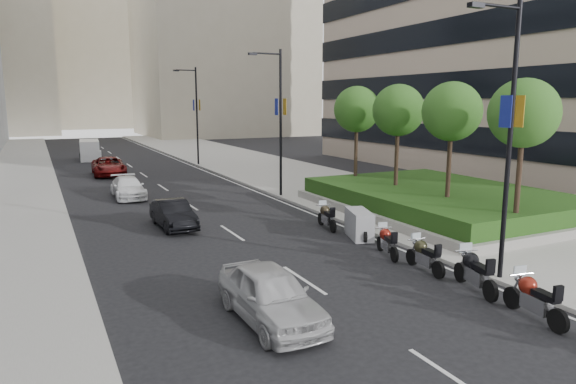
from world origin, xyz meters
TOP-DOWN VIEW (x-y plane):
  - ground at (0.00, 0.00)m, footprint 160.00×160.00m
  - sidewalk_right at (9.00, 30.00)m, footprint 10.00×100.00m
  - lane_edge at (3.70, 30.00)m, footprint 0.12×100.00m
  - lane_centre at (-1.50, 30.00)m, footprint 0.12×100.00m
  - building_cream_right at (22.00, 80.00)m, footprint 28.00×24.00m
  - building_cream_centre at (2.00, 120.00)m, footprint 30.00×24.00m
  - planter at (10.00, 10.00)m, footprint 10.00×14.00m
  - hedge at (10.00, 10.00)m, footprint 9.40×13.40m
  - tree_0 at (8.50, 4.00)m, footprint 2.80×2.80m
  - tree_1 at (8.50, 8.00)m, footprint 2.80×2.80m
  - tree_2 at (8.50, 12.00)m, footprint 2.80×2.80m
  - tree_3 at (8.50, 16.00)m, footprint 2.80×2.80m
  - lamp_post_0 at (4.14, 1.00)m, footprint 2.34×0.45m
  - lamp_post_1 at (4.14, 18.00)m, footprint 2.34×0.45m
  - lamp_post_2 at (4.14, 36.00)m, footprint 2.34×0.45m
  - motorcycle_1 at (2.65, -1.58)m, footprint 0.77×2.31m
  - motorcycle_2 at (2.85, 0.73)m, footprint 0.92×2.34m
  - motorcycle_3 at (2.73, 2.92)m, footprint 0.72×2.16m
  - motorcycle_4 at (2.67, 4.99)m, footprint 0.83×2.03m
  - motorcycle_5 at (3.19, 7.68)m, footprint 1.43×2.18m
  - motorcycle_6 at (2.79, 9.80)m, footprint 0.71×2.13m
  - car_a at (-3.84, 1.52)m, footprint 1.82×4.44m
  - car_b at (-3.64, 13.16)m, footprint 1.49×4.01m
  - car_c at (-4.29, 22.09)m, footprint 1.85×4.43m
  - car_d at (-4.05, 32.98)m, footprint 2.70×5.42m
  - delivery_van at (-4.31, 45.52)m, footprint 2.19×4.91m

SIDE VIEW (x-z plane):
  - ground at x=0.00m, z-range 0.00..0.00m
  - lane_edge at x=3.70m, z-range 0.00..0.01m
  - lane_centre at x=-1.50m, z-range 0.00..0.01m
  - sidewalk_right at x=9.00m, z-range 0.00..0.15m
  - planter at x=10.00m, z-range 0.15..0.55m
  - motorcycle_4 at x=2.67m, z-range 0.04..1.07m
  - motorcycle_6 at x=2.79m, z-range 0.04..1.10m
  - motorcycle_3 at x=2.73m, z-range 0.04..1.11m
  - motorcycle_5 at x=3.19m, z-range 0.00..1.23m
  - motorcycle_1 at x=2.65m, z-range 0.04..1.19m
  - motorcycle_2 at x=2.85m, z-range 0.04..1.23m
  - car_c at x=-4.29m, z-range 0.00..1.28m
  - car_b at x=-3.64m, z-range 0.00..1.31m
  - car_d at x=-4.05m, z-range 0.00..1.48m
  - car_a at x=-3.84m, z-range 0.00..1.51m
  - delivery_van at x=-4.31m, z-range -0.07..1.94m
  - hedge at x=10.00m, z-range 0.55..1.35m
  - lamp_post_0 at x=4.14m, z-range 0.57..9.57m
  - lamp_post_1 at x=4.14m, z-range 0.57..9.57m
  - lamp_post_2 at x=4.14m, z-range 0.57..9.57m
  - tree_0 at x=8.50m, z-range 2.27..8.57m
  - tree_1 at x=8.50m, z-range 2.27..8.57m
  - tree_2 at x=8.50m, z-range 2.27..8.57m
  - tree_3 at x=8.50m, z-range 2.27..8.57m
  - building_cream_right at x=22.00m, z-range 0.00..36.00m
  - building_cream_centre at x=2.00m, z-range 0.00..38.00m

